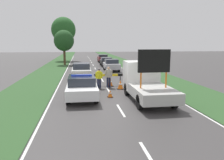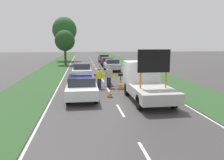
{
  "view_description": "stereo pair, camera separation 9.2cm",
  "coord_description": "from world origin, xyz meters",
  "px_view_note": "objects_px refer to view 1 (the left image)",
  "views": [
    {
      "loc": [
        -2.1,
        -13.16,
        3.57
      ],
      "look_at": [
        0.01,
        1.35,
        1.1
      ],
      "focal_mm": 35.0,
      "sensor_mm": 36.0,
      "label": 1
    },
    {
      "loc": [
        -2.01,
        -13.17,
        3.57
      ],
      "look_at": [
        0.01,
        1.35,
        1.1
      ],
      "focal_mm": 35.0,
      "sensor_mm": 36.0,
      "label": 2
    }
  ],
  "objects_px": {
    "queued_car_sedan_black": "(106,61)",
    "roadside_tree_near_left": "(64,30)",
    "traffic_cone_near_police": "(120,85)",
    "traffic_cone_behind_barrier": "(172,97)",
    "roadside_tree_near_right": "(64,41)",
    "police_officer": "(99,77)",
    "traffic_cone_centre_front": "(110,94)",
    "pedestrian_civilian": "(109,75)",
    "queued_car_sedan_silver": "(111,65)",
    "queued_car_van_white": "(81,71)",
    "work_truck": "(145,81)",
    "road_barrier": "(105,76)",
    "traffic_cone_near_truck": "(110,82)",
    "police_car": "(82,87)",
    "queued_car_wagon_maroon": "(103,58)"
  },
  "relations": [
    {
      "from": "queued_car_sedan_black",
      "to": "roadside_tree_near_left",
      "type": "relative_size",
      "value": 0.48
    },
    {
      "from": "traffic_cone_near_police",
      "to": "roadside_tree_near_left",
      "type": "distance_m",
      "value": 31.13
    },
    {
      "from": "traffic_cone_behind_barrier",
      "to": "roadside_tree_near_right",
      "type": "xyz_separation_m",
      "value": [
        -8.12,
        25.06,
        3.69
      ]
    },
    {
      "from": "police_officer",
      "to": "traffic_cone_centre_front",
      "type": "relative_size",
      "value": 3.11
    },
    {
      "from": "pedestrian_civilian",
      "to": "queued_car_sedan_silver",
      "type": "height_order",
      "value": "pedestrian_civilian"
    },
    {
      "from": "traffic_cone_centre_front",
      "to": "queued_car_van_white",
      "type": "xyz_separation_m",
      "value": [
        -1.84,
        8.43,
        0.55
      ]
    },
    {
      "from": "work_truck",
      "to": "road_barrier",
      "type": "bearing_deg",
      "value": -66.94
    },
    {
      "from": "traffic_cone_near_police",
      "to": "traffic_cone_centre_front",
      "type": "xyz_separation_m",
      "value": [
        -1.16,
        -2.52,
        -0.11
      ]
    },
    {
      "from": "traffic_cone_near_police",
      "to": "traffic_cone_behind_barrier",
      "type": "distance_m",
      "value": 4.87
    },
    {
      "from": "police_officer",
      "to": "roadside_tree_near_left",
      "type": "height_order",
      "value": "roadside_tree_near_left"
    },
    {
      "from": "traffic_cone_near_police",
      "to": "traffic_cone_near_truck",
      "type": "bearing_deg",
      "value": 115.48
    },
    {
      "from": "traffic_cone_near_police",
      "to": "traffic_cone_near_truck",
      "type": "xyz_separation_m",
      "value": [
        -0.63,
        1.32,
        -0.01
      ]
    },
    {
      "from": "roadside_tree_near_left",
      "to": "queued_car_sedan_silver",
      "type": "bearing_deg",
      "value": -68.54
    },
    {
      "from": "traffic_cone_behind_barrier",
      "to": "roadside_tree_near_right",
      "type": "relative_size",
      "value": 0.1
    },
    {
      "from": "queued_car_sedan_black",
      "to": "roadside_tree_near_right",
      "type": "relative_size",
      "value": 0.74
    },
    {
      "from": "traffic_cone_behind_barrier",
      "to": "traffic_cone_centre_front",
      "type": "bearing_deg",
      "value": 154.7
    },
    {
      "from": "traffic_cone_near_police",
      "to": "queued_car_sedan_black",
      "type": "relative_size",
      "value": 0.17
    },
    {
      "from": "traffic_cone_behind_barrier",
      "to": "pedestrian_civilian",
      "type": "bearing_deg",
      "value": 123.36
    },
    {
      "from": "police_car",
      "to": "roadside_tree_near_left",
      "type": "bearing_deg",
      "value": 91.05
    },
    {
      "from": "queued_car_sedan_black",
      "to": "queued_car_wagon_maroon",
      "type": "height_order",
      "value": "queued_car_wagon_maroon"
    },
    {
      "from": "queued_car_sedan_silver",
      "to": "queued_car_sedan_black",
      "type": "distance_m",
      "value": 6.32
    },
    {
      "from": "road_barrier",
      "to": "queued_car_sedan_black",
      "type": "height_order",
      "value": "queued_car_sedan_black"
    },
    {
      "from": "traffic_cone_centre_front",
      "to": "roadside_tree_near_right",
      "type": "height_order",
      "value": "roadside_tree_near_right"
    },
    {
      "from": "roadside_tree_near_left",
      "to": "traffic_cone_near_police",
      "type": "bearing_deg",
      "value": -78.06
    },
    {
      "from": "police_car",
      "to": "queued_car_sedan_black",
      "type": "distance_m",
      "value": 20.59
    },
    {
      "from": "traffic_cone_centre_front",
      "to": "police_car",
      "type": "bearing_deg",
      "value": 175.31
    },
    {
      "from": "traffic_cone_near_truck",
      "to": "roadside_tree_near_right",
      "type": "height_order",
      "value": "roadside_tree_near_right"
    },
    {
      "from": "queued_car_sedan_silver",
      "to": "queued_car_sedan_black",
      "type": "relative_size",
      "value": 0.95
    },
    {
      "from": "police_car",
      "to": "roadside_tree_near_right",
      "type": "relative_size",
      "value": 0.85
    },
    {
      "from": "queued_car_sedan_silver",
      "to": "queued_car_sedan_black",
      "type": "bearing_deg",
      "value": -90.82
    },
    {
      "from": "police_officer",
      "to": "roadside_tree_near_right",
      "type": "distance_m",
      "value": 20.89
    },
    {
      "from": "police_car",
      "to": "roadside_tree_near_right",
      "type": "height_order",
      "value": "roadside_tree_near_right"
    },
    {
      "from": "traffic_cone_centre_front",
      "to": "traffic_cone_behind_barrier",
      "type": "xyz_separation_m",
      "value": [
        3.59,
        -1.7,
        0.04
      ]
    },
    {
      "from": "queued_car_van_white",
      "to": "queued_car_wagon_maroon",
      "type": "xyz_separation_m",
      "value": [
        4.19,
        18.95,
        -0.03
      ]
    },
    {
      "from": "queued_car_van_white",
      "to": "queued_car_sedan_black",
      "type": "xyz_separation_m",
      "value": [
        4.0,
        11.91,
        -0.05
      ]
    },
    {
      "from": "traffic_cone_near_truck",
      "to": "roadside_tree_near_left",
      "type": "xyz_separation_m",
      "value": [
        -5.7,
        28.58,
        5.93
      ]
    },
    {
      "from": "traffic_cone_near_truck",
      "to": "queued_car_wagon_maroon",
      "type": "xyz_separation_m",
      "value": [
        1.82,
        23.54,
        0.42
      ]
    },
    {
      "from": "work_truck",
      "to": "roadside_tree_near_left",
      "type": "height_order",
      "value": "roadside_tree_near_left"
    },
    {
      "from": "road_barrier",
      "to": "police_officer",
      "type": "xyz_separation_m",
      "value": [
        -0.6,
        -1.04,
        0.11
      ]
    },
    {
      "from": "pedestrian_civilian",
      "to": "queued_car_sedan_black",
      "type": "bearing_deg",
      "value": 104.21
    },
    {
      "from": "police_car",
      "to": "traffic_cone_centre_front",
      "type": "height_order",
      "value": "police_car"
    },
    {
      "from": "police_car",
      "to": "queued_car_sedan_black",
      "type": "bearing_deg",
      "value": 73.93
    },
    {
      "from": "work_truck",
      "to": "road_barrier",
      "type": "height_order",
      "value": "work_truck"
    },
    {
      "from": "work_truck",
      "to": "queued_car_wagon_maroon",
      "type": "height_order",
      "value": "work_truck"
    },
    {
      "from": "police_officer",
      "to": "queued_car_wagon_maroon",
      "type": "height_order",
      "value": "police_officer"
    },
    {
      "from": "police_officer",
      "to": "queued_car_wagon_maroon",
      "type": "relative_size",
      "value": 0.39
    },
    {
      "from": "roadside_tree_near_left",
      "to": "queued_car_sedan_black",
      "type": "bearing_deg",
      "value": -58.78
    },
    {
      "from": "work_truck",
      "to": "roadside_tree_near_left",
      "type": "bearing_deg",
      "value": -77.83
    },
    {
      "from": "road_barrier",
      "to": "roadside_tree_near_right",
      "type": "distance_m",
      "value": 20.03
    },
    {
      "from": "road_barrier",
      "to": "pedestrian_civilian",
      "type": "distance_m",
      "value": 0.91
    }
  ]
}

